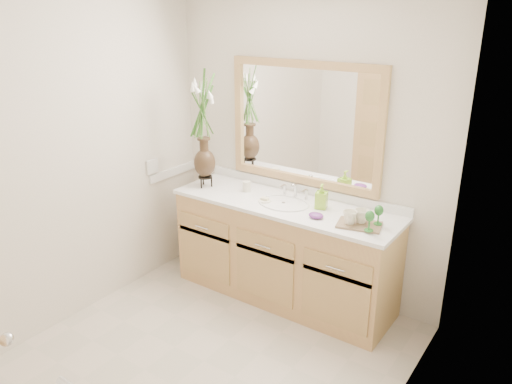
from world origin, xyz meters
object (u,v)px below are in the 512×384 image
Objects in this scene: flower_vase at (203,117)px; soap_bottle at (321,197)px; tumbler at (247,186)px; tray at (359,225)px.

flower_vase reaches higher than soap_bottle.
tumbler is at bearing 16.28° from flower_vase.
tumbler is 0.68m from soap_bottle.
flower_vase is 1.53m from tray.
tray is at bearing -35.65° from soap_bottle.
soap_bottle is at bearing 145.16° from tray.
flower_vase is 2.92× the size of tray.
soap_bottle is 0.57× the size of tray.
tumbler is 0.50× the size of soap_bottle.
soap_bottle is (0.68, 0.02, 0.04)m from tumbler.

